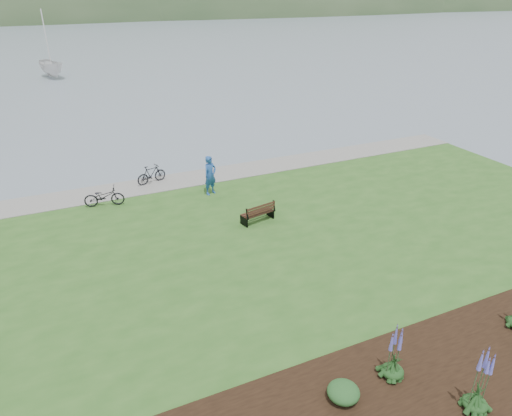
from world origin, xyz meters
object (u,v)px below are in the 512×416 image
at_px(park_bench, 259,213).
at_px(bicycle_a, 104,196).
at_px(sailboat, 54,78).
at_px(person, 210,172).

height_order(park_bench, bicycle_a, bicycle_a).
bearing_deg(sailboat, person, -96.48).
bearing_deg(person, bicycle_a, 148.06).
bearing_deg(person, park_bench, -99.99).
height_order(person, sailboat, sailboat).
bearing_deg(sailboat, bicycle_a, -103.54).
height_order(bicycle_a, sailboat, sailboat).
relative_size(person, sailboat, 0.10).
xyz_separation_m(park_bench, sailboat, (-6.54, 45.16, -0.87)).
height_order(park_bench, sailboat, sailboat).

